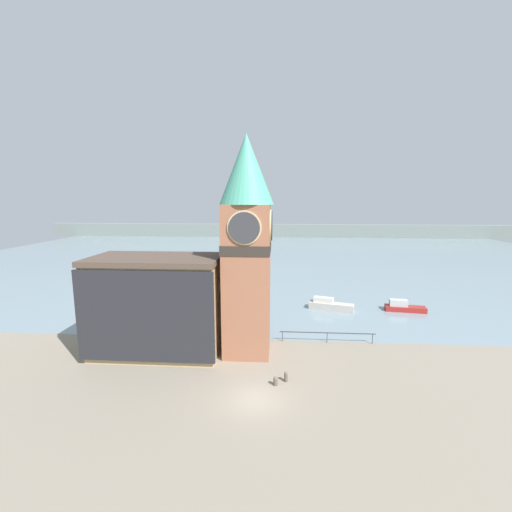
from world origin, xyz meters
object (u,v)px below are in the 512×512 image
(clock_tower, at_px, (247,241))
(pier_building, at_px, (157,305))
(boat_near, at_px, (330,305))
(mooring_bollard_near, at_px, (275,381))
(boat_far, at_px, (403,307))
(mooring_bollard_far, at_px, (286,376))

(clock_tower, bearing_deg, pier_building, -176.44)
(pier_building, bearing_deg, clock_tower, 3.56)
(boat_near, height_order, mooring_bollard_near, boat_near)
(boat_far, relative_size, mooring_bollard_far, 6.34)
(boat_far, xyz_separation_m, mooring_bollard_far, (-15.98, -19.03, -0.10))
(clock_tower, height_order, boat_near, clock_tower)
(clock_tower, distance_m, boat_far, 26.11)
(clock_tower, relative_size, mooring_bollard_near, 27.63)
(boat_far, bearing_deg, mooring_bollard_far, -122.44)
(clock_tower, height_order, mooring_bollard_far, clock_tower)
(pier_building, distance_m, mooring_bollard_far, 13.90)
(mooring_bollard_far, bearing_deg, mooring_bollard_near, -142.30)
(mooring_bollard_near, height_order, mooring_bollard_far, mooring_bollard_far)
(pier_building, relative_size, boat_far, 2.34)
(clock_tower, bearing_deg, boat_near, 53.87)
(boat_near, distance_m, mooring_bollard_near, 20.82)
(pier_building, height_order, mooring_bollard_near, pier_building)
(boat_far, height_order, mooring_bollard_far, boat_far)
(mooring_bollard_near, relative_size, mooring_bollard_far, 0.89)
(clock_tower, distance_m, pier_building, 10.65)
(clock_tower, xyz_separation_m, boat_near, (9.93, 13.60, -10.28))
(clock_tower, height_order, mooring_bollard_near, clock_tower)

